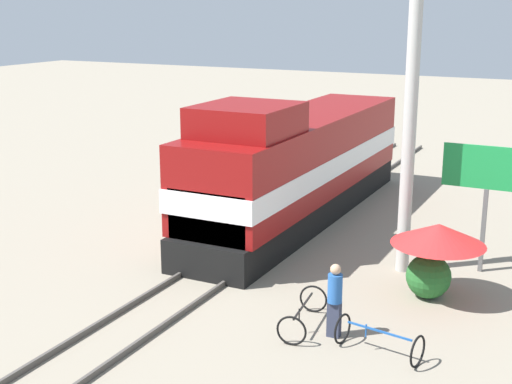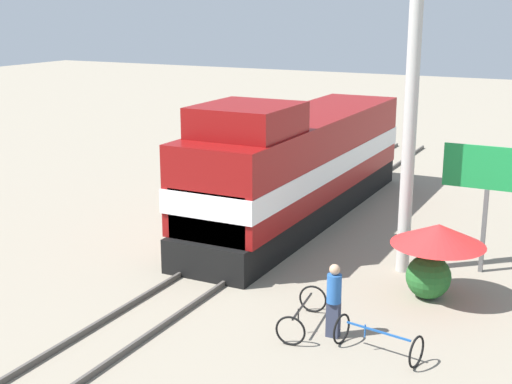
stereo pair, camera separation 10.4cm
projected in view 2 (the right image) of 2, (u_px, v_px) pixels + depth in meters
name	position (u px, v px, depth m)	size (l,w,h in m)	color
ground_plane	(240.00, 256.00, 21.89)	(120.00, 120.00, 0.00)	gray
rail_near	(220.00, 251.00, 22.18)	(0.08, 39.17, 0.15)	#4C4742
rail_far	(261.00, 258.00, 21.55)	(0.08, 39.17, 0.15)	#4C4742
locomotive	(297.00, 166.00, 25.06)	(2.96, 13.92, 4.62)	black
utility_pole	(413.00, 65.00, 19.23)	(1.80, 0.37, 11.67)	#B2B2AD
vendor_umbrella	(439.00, 234.00, 18.23)	(2.43, 2.43, 2.07)	#4C4C4C
billboard_sign	(488.00, 176.00, 19.93)	(2.53, 0.12, 3.69)	#595959
shrub_cluster	(428.00, 277.00, 18.66)	(1.18, 1.18, 1.18)	#236028
person_bystander	(334.00, 298.00, 16.35)	(0.34, 0.34, 1.79)	#2D3347
bicycle	(378.00, 340.00, 15.63)	(1.98, 1.04, 0.72)	black
bicycle_spare	(302.00, 314.00, 16.95)	(0.96, 2.04, 0.71)	black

